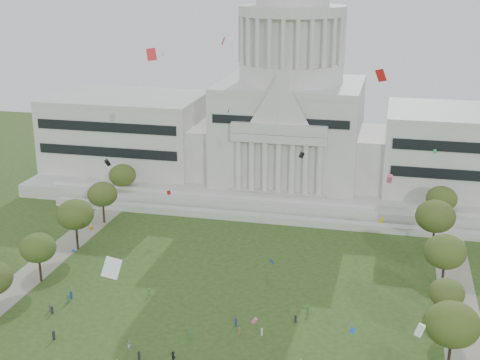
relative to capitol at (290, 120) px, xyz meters
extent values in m
cube|color=beige|center=(0.00, 1.41, -20.30)|extent=(160.00, 60.00, 4.00)
cube|color=beige|center=(0.00, -31.59, -21.30)|extent=(130.00, 3.00, 2.00)
cube|color=beige|center=(0.00, -23.59, -19.80)|extent=(140.00, 3.00, 5.00)
cube|color=beige|center=(-55.00, 0.41, -7.30)|extent=(50.00, 34.00, 22.00)
cube|color=beige|center=(55.00, 0.41, -7.30)|extent=(50.00, 34.00, 22.00)
cube|color=beige|center=(-27.00, -1.59, -10.30)|extent=(12.00, 26.00, 16.00)
cube|color=beige|center=(27.00, -1.59, -10.30)|extent=(12.00, 26.00, 16.00)
cube|color=beige|center=(0.00, 0.41, -4.30)|extent=(44.00, 38.00, 28.00)
cube|color=beige|center=(0.00, -19.59, -1.10)|extent=(28.00, 3.00, 2.40)
cube|color=black|center=(-55.00, -16.79, -5.30)|extent=(46.00, 0.40, 11.00)
cube|color=black|center=(55.00, -16.79, -5.30)|extent=(46.00, 0.40, 11.00)
cylinder|color=beige|center=(0.00, 0.41, 15.10)|extent=(32.00, 32.00, 6.00)
cylinder|color=beige|center=(0.00, 0.41, 25.10)|extent=(28.00, 28.00, 14.00)
cylinder|color=beige|center=(0.00, 0.41, 33.60)|extent=(32.40, 32.40, 3.00)
cube|color=gray|center=(-48.00, -83.59, -22.28)|extent=(8.00, 160.00, 0.04)
cube|color=gray|center=(48.00, -83.59, -22.28)|extent=(8.00, 160.00, 0.04)
cylinder|color=black|center=(44.17, -96.15, -19.19)|extent=(0.56, 0.56, 6.20)
ellipsoid|color=#3A5017|center=(44.17, -96.15, -12.62)|extent=(9.55, 9.55, 7.82)
cylinder|color=black|center=(-44.09, -79.67, -19.66)|extent=(0.56, 0.56, 5.27)
ellipsoid|color=#344E18|center=(-44.09, -79.67, -14.07)|extent=(8.12, 8.12, 6.65)
cylinder|color=black|center=(44.40, -79.10, -20.02)|extent=(0.56, 0.56, 4.56)
ellipsoid|color=#3F4F1E|center=(44.40, -79.10, -15.19)|extent=(7.01, 7.01, 5.74)
cylinder|color=black|center=(-44.08, -61.17, -19.28)|extent=(0.56, 0.56, 6.03)
ellipsoid|color=#334917|center=(-44.08, -61.17, -12.89)|extent=(9.29, 9.29, 7.60)
cylinder|color=black|center=(44.76, -63.55, -19.31)|extent=(0.56, 0.56, 5.97)
ellipsoid|color=#3C511C|center=(44.76, -63.55, -12.99)|extent=(9.19, 9.19, 7.52)
cylinder|color=black|center=(-45.22, -42.58, -19.59)|extent=(0.56, 0.56, 5.41)
ellipsoid|color=#394A1A|center=(-45.22, -42.58, -13.86)|extent=(8.33, 8.33, 6.81)
cylinder|color=black|center=(43.49, -43.40, -19.11)|extent=(0.56, 0.56, 6.37)
ellipsoid|color=#364818|center=(43.49, -43.40, -12.35)|extent=(9.82, 9.82, 8.03)
cylinder|color=black|center=(-46.87, -24.45, -19.64)|extent=(0.56, 0.56, 5.32)
ellipsoid|color=#314814|center=(-46.87, -24.45, -14.00)|extent=(8.19, 8.19, 6.70)
cylinder|color=black|center=(45.96, -25.46, -19.56)|extent=(0.56, 0.56, 5.47)
ellipsoid|color=#384C16|center=(45.96, -25.46, -13.77)|extent=(8.42, 8.42, 6.89)
imported|color=#26262B|center=(-4.23, -103.76, -21.29)|extent=(1.59, 1.98, 2.01)
imported|color=silver|center=(-13.56, -101.88, -21.40)|extent=(1.02, 0.89, 1.78)
cube|color=#33723F|center=(17.28, -80.68, -21.40)|extent=(0.55, 0.47, 1.79)
cube|color=#26262B|center=(-28.99, -102.01, -21.36)|extent=(0.36, 0.53, 1.86)
cube|color=navy|center=(-33.48, -85.85, -21.47)|extent=(0.47, 0.51, 1.65)
cube|color=#33723F|center=(-17.49, -80.75, -21.43)|extent=(0.41, 0.52, 1.72)
cube|color=#4C4C51|center=(-35.23, -91.99, -21.53)|extent=(0.48, 0.43, 1.53)
cube|color=#26262B|center=(15.31, -84.94, -21.53)|extent=(0.47, 0.38, 1.53)
cube|color=silver|center=(9.70, -91.30, -21.54)|extent=(0.32, 0.44, 1.50)
cube|color=#33723F|center=(-3.69, -95.69, -21.54)|extent=(0.46, 0.46, 1.50)
cube|color=#26262B|center=(-10.40, -104.87, -21.41)|extent=(0.36, 0.51, 1.78)
cube|color=olive|center=(5.37, -92.01, -21.55)|extent=(0.28, 0.41, 1.48)
cube|color=navy|center=(3.93, -88.94, -21.44)|extent=(0.50, 0.53, 1.71)
cube|color=#26262B|center=(-34.22, -92.86, -21.49)|extent=(0.50, 0.40, 1.61)
cube|color=#33723F|center=(-33.22, -87.62, -21.34)|extent=(0.50, 0.59, 1.92)
camera|label=1|loc=(31.70, -203.81, 46.29)|focal=50.00mm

